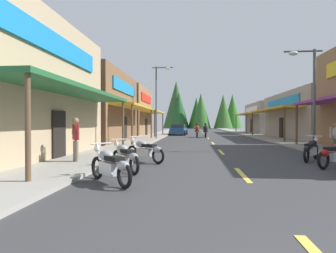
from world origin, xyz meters
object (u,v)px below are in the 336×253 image
pedestrian_browsing (336,137)px  pedestrian_strolling (76,137)px  parked_car_curbside (179,130)px  streetlamp_right (308,84)px  motorcycle_parked_left_0 (110,165)px  motorcycle_parked_left_1 (125,156)px  motorcycle_parked_right_4 (311,149)px  motorcycle_parked_right_3 (336,154)px  rider_cruising_trailing (197,131)px  streetlamp_left (159,93)px  motorcycle_parked_left_2 (145,150)px  rider_cruising_lead (205,132)px

pedestrian_browsing → pedestrian_strolling: size_ratio=0.90×
parked_car_curbside → streetlamp_right: bearing=-154.5°
motorcycle_parked_left_0 → motorcycle_parked_left_1: 1.83m
streetlamp_right → motorcycle_parked_right_4: 5.07m
motorcycle_parked_right_4 → streetlamp_right: bearing=15.5°
motorcycle_parked_right_3 → motorcycle_parked_left_0: size_ratio=1.14×
motorcycle_parked_right_4 → pedestrian_browsing: bearing=-8.5°
pedestrian_browsing → streetlamp_right: bearing=-137.6°
streetlamp_right → motorcycle_parked_left_0: bearing=-133.8°
streetlamp_right → parked_car_curbside: 22.15m
pedestrian_browsing → motorcycle_parked_left_0: bearing=-33.1°
motorcycle_parked_left_0 → rider_cruising_trailing: bearing=-50.6°
motorcycle_parked_right_3 → pedestrian_strolling: size_ratio=1.02×
motorcycle_parked_left_1 → rider_cruising_trailing: (2.59, 21.81, 0.17)m
streetlamp_left → motorcycle_parked_left_1: size_ratio=3.89×
streetlamp_left → motorcycle_parked_right_4: size_ratio=3.84×
motorcycle_parked_left_1 → motorcycle_parked_left_2: 2.17m
streetlamp_left → rider_cruising_lead: streetlamp_left is taller
motorcycle_parked_left_0 → pedestrian_browsing: bearing=-96.3°
streetlamp_right → rider_cruising_lead: streetlamp_right is taller
motorcycle_parked_left_0 → motorcycle_parked_left_1: bearing=-42.4°
motorcycle_parked_left_2 → pedestrian_strolling: (-2.52, -0.85, 0.55)m
pedestrian_browsing → parked_car_curbside: pedestrian_browsing is taller
rider_cruising_lead → parked_car_curbside: (-3.22, 6.24, 0.03)m
motorcycle_parked_left_2 → parked_car_curbside: parked_car_curbside is taller
motorcycle_parked_right_3 → motorcycle_parked_left_2: same height
rider_cruising_lead → rider_cruising_trailing: 1.21m
motorcycle_parked_left_1 → motorcycle_parked_left_0: bearing=145.5°
rider_cruising_lead → pedestrian_browsing: bearing=-160.5°
rider_cruising_trailing → pedestrian_strolling: bearing=165.7°
rider_cruising_lead → rider_cruising_trailing: same height
streetlamp_right → motorcycle_parked_left_2: size_ratio=3.15×
pedestrian_strolling → rider_cruising_trailing: bearing=-146.8°
streetlamp_right → motorcycle_parked_left_0: size_ratio=3.50×
pedestrian_browsing → motorcycle_parked_left_2: bearing=-51.7°
pedestrian_browsing → pedestrian_strolling: 12.04m
motorcycle_parked_right_4 → rider_cruising_lead: 18.20m
motorcycle_parked_right_3 → pedestrian_strolling: pedestrian_strolling is taller
streetlamp_right → pedestrian_strolling: bearing=-152.4°
motorcycle_parked_right_3 → pedestrian_browsing: bearing=29.2°
rider_cruising_trailing → motorcycle_parked_right_3: bearing=-168.2°
streetlamp_left → rider_cruising_lead: bearing=39.0°
motorcycle_parked_left_0 → parked_car_curbside: bearing=-44.9°
motorcycle_parked_right_4 → pedestrian_strolling: size_ratio=1.01×
motorcycle_parked_left_2 → pedestrian_strolling: bearing=55.4°
rider_cruising_lead → pedestrian_browsing: (5.64, -15.72, 0.27)m
streetlamp_left → motorcycle_parked_left_0: 19.59m
motorcycle_parked_right_4 → motorcycle_parked_left_1: 7.78m
pedestrian_strolling → parked_car_curbside: pedestrian_strolling is taller
motorcycle_parked_right_4 → parked_car_curbside: (-6.83, 24.08, 0.20)m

